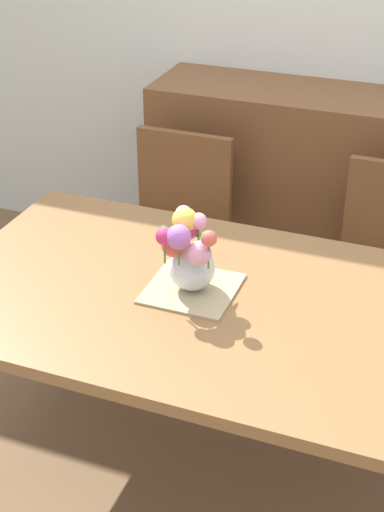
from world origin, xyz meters
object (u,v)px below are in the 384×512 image
at_px(chair_left, 175,225).
at_px(flower_vase, 189,251).
at_px(dining_table, 209,321).
at_px(dresser, 304,197).

height_order(chair_left, flower_vase, flower_vase).
height_order(dining_table, chair_left, chair_left).
distance_m(dining_table, dresser, 1.34).
bearing_deg(dresser, chair_left, -131.14).
distance_m(dining_table, chair_left, 0.96).
bearing_deg(flower_vase, dresser, 87.46).
bearing_deg(dresser, flower_vase, -92.54).
distance_m(chair_left, flower_vase, 0.98).
relative_size(chair_left, dresser, 0.64).
xyz_separation_m(dining_table, dresser, (-0.01, 1.33, -0.18)).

